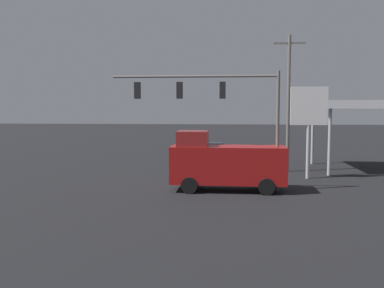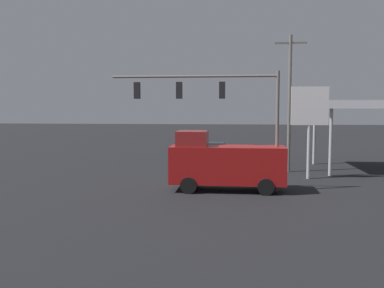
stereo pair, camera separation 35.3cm
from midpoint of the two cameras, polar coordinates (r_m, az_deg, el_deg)
ground_plane at (r=26.36m, az=-0.77°, el=-5.99°), size 200.00×200.00×0.00m
traffic_signal_assembly at (r=25.66m, az=2.62°, el=5.81°), size 10.00×0.43×7.12m
utility_pole at (r=33.78m, az=12.44°, el=5.70°), size 2.40×0.26×10.45m
gas_station_canopy at (r=36.65m, az=22.40°, el=4.76°), size 8.79×7.71×5.50m
price_sign at (r=30.78m, az=15.00°, el=4.30°), size 2.53×0.27×6.41m
delivery_truck at (r=25.62m, az=4.00°, el=-2.48°), size 6.81×2.59×3.58m
hatchback_crossing at (r=36.44m, az=2.60°, el=-1.45°), size 2.11×3.88×1.97m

